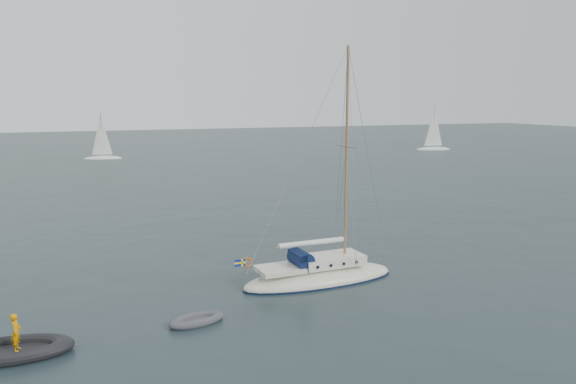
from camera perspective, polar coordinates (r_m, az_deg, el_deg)
name	(u,v)px	position (r m, az deg, el deg)	size (l,w,h in m)	color
ground	(331,282)	(29.00, 4.38, -9.08)	(300.00, 300.00, 0.00)	black
sailboat	(320,264)	(28.70, 3.23, -7.31)	(8.64, 2.59, 12.31)	beige
dinghy	(196,320)	(24.11, -9.28, -12.71)	(2.43, 1.10, 0.35)	#47464B
rib	(10,350)	(23.27, -26.40, -14.17)	(4.36, 1.98, 1.62)	black
distant_yacht_b	(434,130)	(106.26, 14.59, 6.14)	(6.51, 3.47, 8.63)	silver
distant_yacht_c	(102,138)	(91.70, -18.42, 5.20)	(5.70, 3.04, 7.55)	silver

